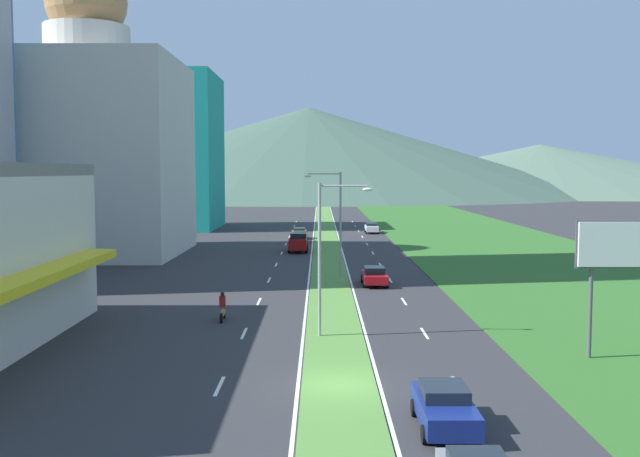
# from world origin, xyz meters

# --- Properties ---
(ground_plane) EXTENTS (600.00, 600.00, 0.00)m
(ground_plane) POSITION_xyz_m (0.00, 0.00, 0.00)
(ground_plane) COLOR #2D2D30
(grass_median) EXTENTS (3.20, 240.00, 0.06)m
(grass_median) POSITION_xyz_m (0.00, 60.00, 0.03)
(grass_median) COLOR #518438
(grass_median) RESTS_ON ground_plane
(grass_verge_right) EXTENTS (24.00, 240.00, 0.06)m
(grass_verge_right) POSITION_xyz_m (20.60, 60.00, 0.03)
(grass_verge_right) COLOR #2D6023
(grass_verge_right) RESTS_ON ground_plane
(lane_dash_left_2) EXTENTS (0.16, 2.80, 0.01)m
(lane_dash_left_2) POSITION_xyz_m (-5.10, -0.01, 0.01)
(lane_dash_left_2) COLOR silver
(lane_dash_left_2) RESTS_ON ground_plane
(lane_dash_left_3) EXTENTS (0.16, 2.80, 0.01)m
(lane_dash_left_3) POSITION_xyz_m (-5.10, 9.98, 0.01)
(lane_dash_left_3) COLOR silver
(lane_dash_left_3) RESTS_ON ground_plane
(lane_dash_left_4) EXTENTS (0.16, 2.80, 0.01)m
(lane_dash_left_4) POSITION_xyz_m (-5.10, 19.98, 0.01)
(lane_dash_left_4) COLOR silver
(lane_dash_left_4) RESTS_ON ground_plane
(lane_dash_left_5) EXTENTS (0.16, 2.80, 0.01)m
(lane_dash_left_5) POSITION_xyz_m (-5.10, 29.97, 0.01)
(lane_dash_left_5) COLOR silver
(lane_dash_left_5) RESTS_ON ground_plane
(lane_dash_left_6) EXTENTS (0.16, 2.80, 0.01)m
(lane_dash_left_6) POSITION_xyz_m (-5.10, 39.97, 0.01)
(lane_dash_left_6) COLOR silver
(lane_dash_left_6) RESTS_ON ground_plane
(lane_dash_left_7) EXTENTS (0.16, 2.80, 0.01)m
(lane_dash_left_7) POSITION_xyz_m (-5.10, 49.96, 0.01)
(lane_dash_left_7) COLOR silver
(lane_dash_left_7) RESTS_ON ground_plane
(lane_dash_left_8) EXTENTS (0.16, 2.80, 0.01)m
(lane_dash_left_8) POSITION_xyz_m (-5.10, 59.96, 0.01)
(lane_dash_left_8) COLOR silver
(lane_dash_left_8) RESTS_ON ground_plane
(lane_dash_left_9) EXTENTS (0.16, 2.80, 0.01)m
(lane_dash_left_9) POSITION_xyz_m (-5.10, 69.95, 0.01)
(lane_dash_left_9) COLOR silver
(lane_dash_left_9) RESTS_ON ground_plane
(lane_dash_left_10) EXTENTS (0.16, 2.80, 0.01)m
(lane_dash_left_10) POSITION_xyz_m (-5.10, 79.95, 0.01)
(lane_dash_left_10) COLOR silver
(lane_dash_left_10) RESTS_ON ground_plane
(lane_dash_left_11) EXTENTS (0.16, 2.80, 0.01)m
(lane_dash_left_11) POSITION_xyz_m (-5.10, 89.94, 0.01)
(lane_dash_left_11) COLOR silver
(lane_dash_left_11) RESTS_ON ground_plane
(lane_dash_left_12) EXTENTS (0.16, 2.80, 0.01)m
(lane_dash_left_12) POSITION_xyz_m (-5.10, 99.93, 0.01)
(lane_dash_left_12) COLOR silver
(lane_dash_left_12) RESTS_ON ground_plane
(lane_dash_right_2) EXTENTS (0.16, 2.80, 0.01)m
(lane_dash_right_2) POSITION_xyz_m (5.10, -0.01, 0.01)
(lane_dash_right_2) COLOR silver
(lane_dash_right_2) RESTS_ON ground_plane
(lane_dash_right_3) EXTENTS (0.16, 2.80, 0.01)m
(lane_dash_right_3) POSITION_xyz_m (5.10, 9.98, 0.01)
(lane_dash_right_3) COLOR silver
(lane_dash_right_3) RESTS_ON ground_plane
(lane_dash_right_4) EXTENTS (0.16, 2.80, 0.01)m
(lane_dash_right_4) POSITION_xyz_m (5.10, 19.98, 0.01)
(lane_dash_right_4) COLOR silver
(lane_dash_right_4) RESTS_ON ground_plane
(lane_dash_right_5) EXTENTS (0.16, 2.80, 0.01)m
(lane_dash_right_5) POSITION_xyz_m (5.10, 29.97, 0.01)
(lane_dash_right_5) COLOR silver
(lane_dash_right_5) RESTS_ON ground_plane
(lane_dash_right_6) EXTENTS (0.16, 2.80, 0.01)m
(lane_dash_right_6) POSITION_xyz_m (5.10, 39.97, 0.01)
(lane_dash_right_6) COLOR silver
(lane_dash_right_6) RESTS_ON ground_plane
(lane_dash_right_7) EXTENTS (0.16, 2.80, 0.01)m
(lane_dash_right_7) POSITION_xyz_m (5.10, 49.96, 0.01)
(lane_dash_right_7) COLOR silver
(lane_dash_right_7) RESTS_ON ground_plane
(lane_dash_right_8) EXTENTS (0.16, 2.80, 0.01)m
(lane_dash_right_8) POSITION_xyz_m (5.10, 59.96, 0.01)
(lane_dash_right_8) COLOR silver
(lane_dash_right_8) RESTS_ON ground_plane
(lane_dash_right_9) EXTENTS (0.16, 2.80, 0.01)m
(lane_dash_right_9) POSITION_xyz_m (5.10, 69.95, 0.01)
(lane_dash_right_9) COLOR silver
(lane_dash_right_9) RESTS_ON ground_plane
(lane_dash_right_10) EXTENTS (0.16, 2.80, 0.01)m
(lane_dash_right_10) POSITION_xyz_m (5.10, 79.95, 0.01)
(lane_dash_right_10) COLOR silver
(lane_dash_right_10) RESTS_ON ground_plane
(lane_dash_right_11) EXTENTS (0.16, 2.80, 0.01)m
(lane_dash_right_11) POSITION_xyz_m (5.10, 89.94, 0.01)
(lane_dash_right_11) COLOR silver
(lane_dash_right_11) RESTS_ON ground_plane
(lane_dash_right_12) EXTENTS (0.16, 2.80, 0.01)m
(lane_dash_right_12) POSITION_xyz_m (5.10, 99.93, 0.01)
(lane_dash_right_12) COLOR silver
(lane_dash_right_12) RESTS_ON ground_plane
(edge_line_median_left) EXTENTS (0.16, 240.00, 0.01)m
(edge_line_median_left) POSITION_xyz_m (-1.75, 60.00, 0.01)
(edge_line_median_left) COLOR silver
(edge_line_median_left) RESTS_ON ground_plane
(edge_line_median_right) EXTENTS (0.16, 240.00, 0.01)m
(edge_line_median_right) POSITION_xyz_m (1.75, 60.00, 0.01)
(edge_line_median_right) COLOR silver
(edge_line_median_right) RESTS_ON ground_plane
(domed_building) EXTENTS (19.67, 19.67, 31.69)m
(domed_building) POSITION_xyz_m (-26.04, 49.26, 12.22)
(domed_building) COLOR beige
(domed_building) RESTS_ON ground_plane
(midrise_colored) EXTENTS (17.93, 17.93, 24.42)m
(midrise_colored) POSITION_xyz_m (-26.19, 85.30, 12.21)
(midrise_colored) COLOR teal
(midrise_colored) RESTS_ON ground_plane
(hill_far_left) EXTENTS (208.88, 208.88, 27.06)m
(hill_far_left) POSITION_xyz_m (-39.59, 295.63, 13.53)
(hill_far_left) COLOR #3D5647
(hill_far_left) RESTS_ON ground_plane
(hill_far_center) EXTENTS (234.26, 234.26, 35.48)m
(hill_far_center) POSITION_xyz_m (-5.49, 271.00, 17.74)
(hill_far_center) COLOR #3D5647
(hill_far_center) RESTS_ON ground_plane
(hill_far_right) EXTENTS (203.72, 203.72, 20.86)m
(hill_far_right) POSITION_xyz_m (96.15, 288.93, 10.43)
(hill_far_right) COLOR #516B56
(hill_far_right) RESTS_ON ground_plane
(street_lamp_near) EXTENTS (2.99, 0.34, 8.50)m
(street_lamp_near) POSITION_xyz_m (-0.48, 9.20, 4.94)
(street_lamp_near) COLOR #99999E
(street_lamp_near) RESTS_ON ground_plane
(street_lamp_mid) EXTENTS (3.18, 0.43, 9.07)m
(street_lamp_mid) POSITION_xyz_m (0.59, 31.72, 5.25)
(street_lamp_mid) COLOR #99999E
(street_lamp_mid) RESTS_ON ground_plane
(billboard_roadside) EXTENTS (4.84, 0.28, 6.80)m
(billboard_roadside) POSITION_xyz_m (13.95, 4.43, 5.20)
(billboard_roadside) COLOR #4C4C51
(billboard_roadside) RESTS_ON ground_plane
(car_0) EXTENTS (1.94, 4.67, 1.49)m
(car_0) POSITION_xyz_m (6.83, 76.07, 0.78)
(car_0) COLOR silver
(car_0) RESTS_ON ground_plane
(car_1) EXTENTS (2.00, 4.44, 1.54)m
(car_1) POSITION_xyz_m (3.61, -5.09, 0.80)
(car_1) COLOR navy
(car_1) RESTS_ON ground_plane
(car_2) EXTENTS (1.93, 4.22, 1.49)m
(car_2) POSITION_xyz_m (-3.59, 66.93, 0.78)
(car_2) COLOR #C6842D
(car_2) RESTS_ON ground_plane
(car_3) EXTENTS (2.01, 4.45, 1.46)m
(car_3) POSITION_xyz_m (3.57, 27.31, 0.75)
(car_3) COLOR maroon
(car_3) RESTS_ON ground_plane
(car_6) EXTENTS (2.02, 4.40, 1.49)m
(car_6) POSITION_xyz_m (-3.40, 61.83, 0.77)
(car_6) COLOR black
(car_6) RESTS_ON ground_plane
(pickup_truck_0) EXTENTS (2.18, 5.40, 2.00)m
(pickup_truck_0) POSITION_xyz_m (-3.29, 51.74, 0.98)
(pickup_truck_0) COLOR maroon
(pickup_truck_0) RESTS_ON ground_plane
(motorcycle_rider) EXTENTS (0.36, 2.00, 1.80)m
(motorcycle_rider) POSITION_xyz_m (-6.77, 13.47, 0.75)
(motorcycle_rider) COLOR black
(motorcycle_rider) RESTS_ON ground_plane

